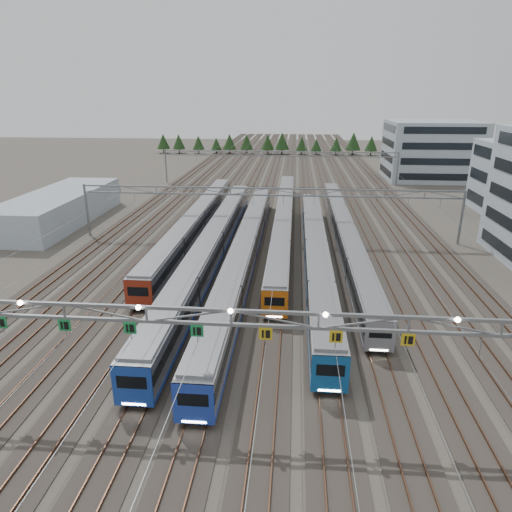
# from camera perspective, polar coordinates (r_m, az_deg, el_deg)

# --- Properties ---
(ground) EXTENTS (400.00, 400.00, 0.00)m
(ground) POSITION_cam_1_polar(r_m,az_deg,el_deg) (33.65, -2.89, -18.80)
(ground) COLOR #47423A
(ground) RESTS_ON ground
(track_bed) EXTENTS (54.00, 260.00, 5.42)m
(track_bed) POSITION_cam_1_polar(r_m,az_deg,el_deg) (127.63, 3.16, 10.87)
(track_bed) COLOR #2D2823
(track_bed) RESTS_ON ground
(train_a) EXTENTS (2.84, 55.14, 3.70)m
(train_a) POSITION_cam_1_polar(r_m,az_deg,el_deg) (71.61, -7.48, 4.25)
(train_a) COLOR black
(train_a) RESTS_ON ground
(train_b) EXTENTS (2.86, 63.12, 3.72)m
(train_b) POSITION_cam_1_polar(r_m,az_deg,el_deg) (60.71, -5.41, 1.52)
(train_b) COLOR black
(train_b) RESTS_ON ground
(train_c) EXTENTS (2.77, 62.85, 3.61)m
(train_c) POSITION_cam_1_polar(r_m,az_deg,el_deg) (58.67, -1.33, 0.90)
(train_c) COLOR black
(train_c) RESTS_ON ground
(train_d) EXTENTS (2.60, 62.81, 3.38)m
(train_d) POSITION_cam_1_polar(r_m,az_deg,el_deg) (73.07, 3.48, 4.57)
(train_d) COLOR black
(train_d) RESTS_ON ground
(train_e) EXTENTS (2.75, 54.14, 3.58)m
(train_e) POSITION_cam_1_polar(r_m,az_deg,el_deg) (58.20, 7.48, 0.55)
(train_e) COLOR black
(train_e) RESTS_ON ground
(train_f) EXTENTS (2.55, 60.68, 3.31)m
(train_f) POSITION_cam_1_polar(r_m,az_deg,el_deg) (67.36, 11.01, 2.89)
(train_f) COLOR black
(train_f) RESTS_ON ground
(gantry_near) EXTENTS (56.36, 0.61, 8.08)m
(gantry_near) POSITION_cam_1_polar(r_m,az_deg,el_deg) (29.67, -3.25, -8.16)
(gantry_near) COLOR gray
(gantry_near) RESTS_ON ground
(gantry_mid) EXTENTS (56.36, 0.36, 8.00)m
(gantry_mid) POSITION_cam_1_polar(r_m,az_deg,el_deg) (67.77, 1.54, 7.27)
(gantry_mid) COLOR gray
(gantry_mid) RESTS_ON ground
(gantry_far) EXTENTS (56.36, 0.36, 8.00)m
(gantry_far) POSITION_cam_1_polar(r_m,az_deg,el_deg) (112.09, 2.95, 12.18)
(gantry_far) COLOR gray
(gantry_far) RESTS_ON ground
(depot_bldg_north) EXTENTS (22.00, 18.00, 14.43)m
(depot_bldg_north) POSITION_cam_1_polar(r_m,az_deg,el_deg) (127.44, 21.05, 12.22)
(depot_bldg_north) COLOR #9DADBB
(depot_bldg_north) RESTS_ON ground
(west_shed) EXTENTS (10.00, 30.00, 5.05)m
(west_shed) POSITION_cam_1_polar(r_m,az_deg,el_deg) (85.12, -23.40, 5.56)
(west_shed) COLOR #9DADBB
(west_shed) RESTS_ON ground
(treeline) EXTENTS (106.40, 5.60, 7.02)m
(treeline) POSITION_cam_1_polar(r_m,az_deg,el_deg) (169.54, 5.55, 13.92)
(treeline) COLOR #332114
(treeline) RESTS_ON ground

